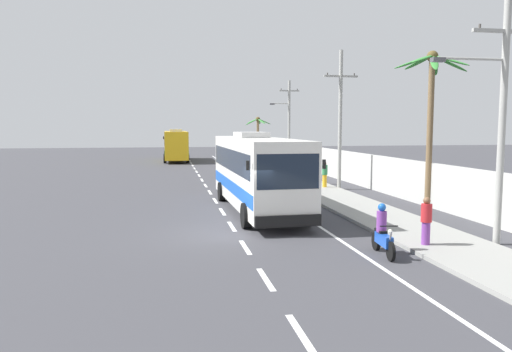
{
  "coord_description": "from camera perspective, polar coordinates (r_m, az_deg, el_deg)",
  "views": [
    {
      "loc": [
        -2.53,
        -18.4,
        4.1
      ],
      "look_at": [
        1.66,
        4.97,
        1.7
      ],
      "focal_mm": 34.55,
      "sensor_mm": 36.0,
      "label": 1
    }
  ],
  "objects": [
    {
      "name": "pedestrian_far_walk",
      "position": [
        32.45,
        7.96,
        0.25
      ],
      "size": [
        0.36,
        0.36,
        1.66
      ],
      "rotation": [
        0.0,
        0.0,
        3.87
      ],
      "color": "gold",
      "rests_on": "sidewalk_kerb"
    },
    {
      "name": "coach_bus_foreground",
      "position": [
        23.86,
        0.07,
        0.68
      ],
      "size": [
        3.2,
        11.73,
        3.81
      ],
      "color": "silver",
      "rests_on": "ground"
    },
    {
      "name": "boundary_wall",
      "position": [
        35.08,
        11.86,
        0.79
      ],
      "size": [
        0.24,
        60.0,
        2.26
      ],
      "primitive_type": "cube",
      "color": "#B2B2AD",
      "rests_on": "ground"
    },
    {
      "name": "utility_pole_far",
      "position": [
        47.04,
        3.77,
        6.23
      ],
      "size": [
        2.84,
        0.24,
        8.39
      ],
      "color": "#9E9E99",
      "rests_on": "ground"
    },
    {
      "name": "utility_pole_mid",
      "position": [
        32.28,
        9.71,
        6.65
      ],
      "size": [
        2.24,
        0.24,
        8.93
      ],
      "color": "#9E9E99",
      "rests_on": "ground"
    },
    {
      "name": "pedestrian_near_kerb",
      "position": [
        17.5,
        19.11,
        -4.82
      ],
      "size": [
        0.36,
        0.36,
        1.61
      ],
      "rotation": [
        0.0,
        0.0,
        3.94
      ],
      "color": "#75388E",
      "rests_on": "sidewalk_kerb"
    },
    {
      "name": "palm_second",
      "position": [
        59.14,
        0.21,
        5.43
      ],
      "size": [
        3.17,
        3.22,
        5.23
      ],
      "color": "brown",
      "rests_on": "ground"
    },
    {
      "name": "pedestrian_midwalk",
      "position": [
        35.06,
        7.0,
        0.62
      ],
      "size": [
        0.36,
        0.36,
        1.61
      ],
      "rotation": [
        0.0,
        0.0,
        5.0
      ],
      "color": "navy",
      "rests_on": "sidewalk_kerb"
    },
    {
      "name": "ground_plane",
      "position": [
        19.02,
        -2.29,
        -6.68
      ],
      "size": [
        160.0,
        160.0,
        0.0
      ],
      "primitive_type": "plane",
      "color": "#3A3A3F"
    },
    {
      "name": "utility_pole_nearest",
      "position": [
        18.72,
        26.38,
        6.55
      ],
      "size": [
        3.94,
        0.24,
        8.42
      ],
      "color": "#9E9E99",
      "rests_on": "ground"
    },
    {
      "name": "coach_bus_far_lane",
      "position": [
        58.93,
        -9.27,
        3.62
      ],
      "size": [
        3.05,
        10.87,
        3.78
      ],
      "color": "gold",
      "rests_on": "ground"
    },
    {
      "name": "motorcycle_beside_bus",
      "position": [
        16.32,
        14.46,
        -6.55
      ],
      "size": [
        0.56,
        1.96,
        1.65
      ],
      "color": "black",
      "rests_on": "ground"
    },
    {
      "name": "palm_nearest",
      "position": [
        26.25,
        19.58,
        8.77
      ],
      "size": [
        3.5,
        3.47,
        7.82
      ],
      "color": "brown",
      "rests_on": "ground"
    },
    {
      "name": "lane_markings",
      "position": [
        33.52,
        -2.07,
        -1.25
      ],
      "size": [
        3.69,
        71.0,
        0.01
      ],
      "color": "white",
      "rests_on": "ground"
    },
    {
      "name": "sidewalk_kerb",
      "position": [
        30.16,
        7.96,
        -1.96
      ],
      "size": [
        3.2,
        90.0,
        0.14
      ],
      "primitive_type": "cube",
      "color": "gray",
      "rests_on": "ground"
    }
  ]
}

